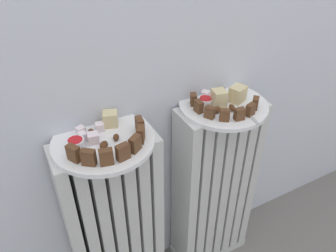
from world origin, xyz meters
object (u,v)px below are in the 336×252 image
object	(u,v)px
jam_bowl_left	(76,143)
jam_bowl_right	(206,101)
radiator_right	(214,190)
plate_right	(223,105)
fork	(248,113)
radiator_left	(116,230)
plate_left	(104,141)

from	to	relation	value
jam_bowl_left	jam_bowl_right	bearing A→B (deg)	3.47
radiator_right	plate_right	size ratio (longest dim) A/B	2.61
jam_bowl_left	fork	size ratio (longest dim) A/B	0.45
radiator_left	fork	world-z (taller)	fork
radiator_right	jam_bowl_left	size ratio (longest dim) A/B	15.81
plate_right	jam_bowl_left	world-z (taller)	jam_bowl_left
plate_right	fork	xyz separation A→B (m)	(0.03, -0.08, 0.01)
radiator_right	plate_right	world-z (taller)	plate_right
radiator_right	jam_bowl_left	bearing A→B (deg)	-179.86
radiator_left	jam_bowl_left	world-z (taller)	jam_bowl_left
radiator_right	radiator_left	bearing A→B (deg)	180.00
plate_right	jam_bowl_left	distance (m)	0.43
radiator_left	plate_right	world-z (taller)	plate_right
radiator_right	jam_bowl_right	xyz separation A→B (m)	(-0.05, 0.02, 0.36)
radiator_left	jam_bowl_left	size ratio (longest dim) A/B	15.81
jam_bowl_right	plate_right	bearing A→B (deg)	-24.77
radiator_right	jam_bowl_right	distance (m)	0.36
plate_left	jam_bowl_right	distance (m)	0.31
plate_right	plate_left	bearing A→B (deg)	180.00
radiator_right	fork	bearing A→B (deg)	-70.65
plate_left	jam_bowl_left	distance (m)	0.07
plate_left	jam_bowl_left	xyz separation A→B (m)	(-0.07, -0.00, 0.02)
plate_right	fork	distance (m)	0.08
plate_right	radiator_left	bearing A→B (deg)	180.00
radiator_left	radiator_right	size ratio (longest dim) A/B	1.00
fork	jam_bowl_right	bearing A→B (deg)	127.18
plate_left	jam_bowl_right	bearing A→B (deg)	4.02
radiator_left	jam_bowl_left	distance (m)	0.37
radiator_right	plate_left	world-z (taller)	plate_left
plate_left	jam_bowl_left	bearing A→B (deg)	-179.08
jam_bowl_left	jam_bowl_right	distance (m)	0.38
plate_left	plate_right	distance (m)	0.36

